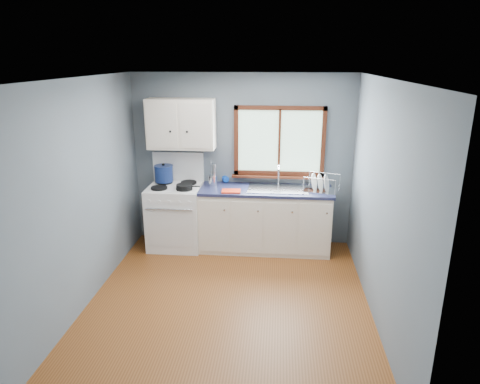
# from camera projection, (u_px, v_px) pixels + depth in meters

# --- Properties ---
(floor) EXTENTS (3.20, 3.60, 0.02)m
(floor) POSITION_uv_depth(u_px,v_px,m) (229.00, 303.00, 4.94)
(floor) COLOR brown
(floor) RESTS_ON ground
(ceiling) EXTENTS (3.20, 3.60, 0.02)m
(ceiling) POSITION_uv_depth(u_px,v_px,m) (226.00, 77.00, 4.18)
(ceiling) COLOR white
(ceiling) RESTS_ON wall_back
(wall_back) EXTENTS (3.20, 0.02, 2.50)m
(wall_back) POSITION_uv_depth(u_px,v_px,m) (242.00, 160.00, 6.27)
(wall_back) COLOR slate
(wall_back) RESTS_ON ground
(wall_front) EXTENTS (3.20, 0.02, 2.50)m
(wall_front) POSITION_uv_depth(u_px,v_px,m) (195.00, 286.00, 2.84)
(wall_front) COLOR slate
(wall_front) RESTS_ON ground
(wall_left) EXTENTS (0.02, 3.60, 2.50)m
(wall_left) POSITION_uv_depth(u_px,v_px,m) (82.00, 195.00, 4.70)
(wall_left) COLOR slate
(wall_left) RESTS_ON ground
(wall_right) EXTENTS (0.02, 3.60, 2.50)m
(wall_right) POSITION_uv_depth(u_px,v_px,m) (382.00, 204.00, 4.41)
(wall_right) COLOR slate
(wall_right) RESTS_ON ground
(gas_range) EXTENTS (0.76, 0.69, 1.36)m
(gas_range) POSITION_uv_depth(u_px,v_px,m) (176.00, 214.00, 6.27)
(gas_range) COLOR white
(gas_range) RESTS_ON floor
(base_cabinets) EXTENTS (1.85, 0.60, 0.88)m
(base_cabinets) POSITION_uv_depth(u_px,v_px,m) (265.00, 222.00, 6.20)
(base_cabinets) COLOR silver
(base_cabinets) RESTS_ON floor
(countertop) EXTENTS (1.89, 0.64, 0.04)m
(countertop) POSITION_uv_depth(u_px,v_px,m) (265.00, 190.00, 6.05)
(countertop) COLOR #191C3A
(countertop) RESTS_ON base_cabinets
(sink) EXTENTS (0.84, 0.46, 0.44)m
(sink) POSITION_uv_depth(u_px,v_px,m) (278.00, 193.00, 6.04)
(sink) COLOR silver
(sink) RESTS_ON countertop
(window) EXTENTS (1.36, 0.10, 1.03)m
(window) POSITION_uv_depth(u_px,v_px,m) (279.00, 146.00, 6.12)
(window) COLOR #9EC6A8
(window) RESTS_ON wall_back
(upper_cabinets) EXTENTS (0.95, 0.35, 0.70)m
(upper_cabinets) POSITION_uv_depth(u_px,v_px,m) (181.00, 124.00, 6.01)
(upper_cabinets) COLOR silver
(upper_cabinets) RESTS_ON wall_back
(skillet) EXTENTS (0.34, 0.22, 0.04)m
(skillet) POSITION_uv_depth(u_px,v_px,m) (184.00, 186.00, 5.95)
(skillet) COLOR black
(skillet) RESTS_ON gas_range
(stockpot) EXTENTS (0.36, 0.36, 0.27)m
(stockpot) POSITION_uv_depth(u_px,v_px,m) (164.00, 173.00, 6.23)
(stockpot) COLOR navy
(stockpot) RESTS_ON gas_range
(utensil_crock) EXTENTS (0.14, 0.14, 0.38)m
(utensil_crock) POSITION_uv_depth(u_px,v_px,m) (213.00, 180.00, 6.18)
(utensil_crock) COLOR silver
(utensil_crock) RESTS_ON countertop
(thermos) EXTENTS (0.08, 0.08, 0.32)m
(thermos) POSITION_uv_depth(u_px,v_px,m) (214.00, 175.00, 6.15)
(thermos) COLOR silver
(thermos) RESTS_ON countertop
(soap_bottle) EXTENTS (0.13, 0.13, 0.25)m
(soap_bottle) POSITION_uv_depth(u_px,v_px,m) (226.00, 175.00, 6.28)
(soap_bottle) COLOR #0B40B4
(soap_bottle) RESTS_ON countertop
(dish_towel) EXTENTS (0.27, 0.21, 0.02)m
(dish_towel) POSITION_uv_depth(u_px,v_px,m) (231.00, 191.00, 5.91)
(dish_towel) COLOR red
(dish_towel) RESTS_ON countertop
(dish_rack) EXTENTS (0.54, 0.47, 0.24)m
(dish_rack) POSITION_uv_depth(u_px,v_px,m) (321.00, 186.00, 5.93)
(dish_rack) COLOR silver
(dish_rack) RESTS_ON countertop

